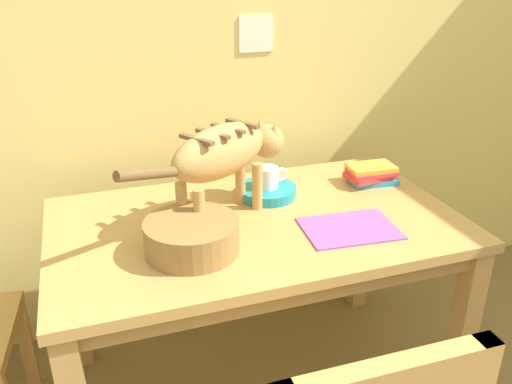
# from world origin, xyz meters

# --- Properties ---
(wall_rear) EXTENTS (4.78, 0.11, 2.50)m
(wall_rear) POSITION_xyz_m (0.00, 2.15, 1.25)
(wall_rear) COLOR #F1D976
(wall_rear) RESTS_ON ground_plane
(dining_table) EXTENTS (1.35, 0.80, 0.72)m
(dining_table) POSITION_xyz_m (-0.09, 1.55, 0.63)
(dining_table) COLOR tan
(dining_table) RESTS_ON ground_plane
(cat) EXTENTS (0.61, 0.41, 0.33)m
(cat) POSITION_xyz_m (-0.17, 1.61, 0.95)
(cat) COLOR tan
(cat) RESTS_ON dining_table
(saucer_bowl) EXTENTS (0.22, 0.22, 0.04)m
(saucer_bowl) POSITION_xyz_m (0.01, 1.72, 0.74)
(saucer_bowl) COLOR teal
(saucer_bowl) RESTS_ON dining_table
(coffee_mug) EXTENTS (0.12, 0.09, 0.08)m
(coffee_mug) POSITION_xyz_m (0.01, 1.72, 0.80)
(coffee_mug) COLOR white
(coffee_mug) RESTS_ON saucer_bowl
(magazine) EXTENTS (0.32, 0.24, 0.01)m
(magazine) POSITION_xyz_m (0.18, 1.39, 0.73)
(magazine) COLOR #9453A8
(magazine) RESTS_ON dining_table
(book_stack) EXTENTS (0.20, 0.13, 0.07)m
(book_stack) POSITION_xyz_m (0.44, 1.70, 0.76)
(book_stack) COLOR #3091C2
(book_stack) RESTS_ON dining_table
(wicker_basket) EXTENTS (0.28, 0.28, 0.10)m
(wicker_basket) POSITION_xyz_m (-0.33, 1.42, 0.77)
(wicker_basket) COLOR olive
(wicker_basket) RESTS_ON dining_table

